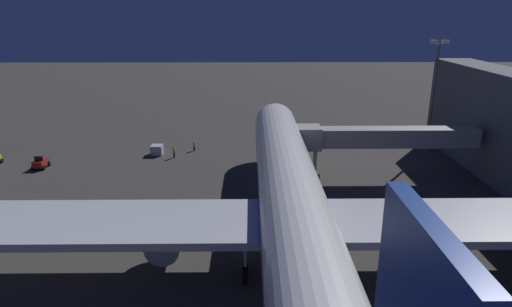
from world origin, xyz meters
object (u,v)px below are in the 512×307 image
(apron_floodlight_mast, at_px, (434,89))
(traffic_cone_nose_port, at_px, (287,153))
(airliner_at_gate, at_px, (294,210))
(traffic_cone_nose_starboard, at_px, (260,153))
(ground_crew_marshaller_fwd, at_px, (174,151))
(ground_crew_near_nose_gear, at_px, (194,145))
(jet_bridge, at_px, (375,137))
(baggage_container_mid_row, at_px, (157,150))
(pushback_tug, at_px, (41,163))

(apron_floodlight_mast, xyz_separation_m, traffic_cone_nose_port, (23.30, 1.91, -10.13))
(airliner_at_gate, xyz_separation_m, traffic_cone_nose_port, (-2.20, -32.74, -5.48))
(traffic_cone_nose_starboard, bearing_deg, apron_floodlight_mast, -176.06)
(traffic_cone_nose_starboard, bearing_deg, ground_crew_marshaller_fwd, 4.81)
(airliner_at_gate, relative_size, traffic_cone_nose_port, 123.65)
(ground_crew_near_nose_gear, bearing_deg, airliner_at_gate, 110.47)
(jet_bridge, bearing_deg, airliner_at_gate, 59.66)
(ground_crew_marshaller_fwd, bearing_deg, jet_bridge, 162.18)
(baggage_container_mid_row, relative_size, traffic_cone_nose_port, 3.36)
(jet_bridge, height_order, pushback_tug, jet_bridge)
(airliner_at_gate, xyz_separation_m, apron_floodlight_mast, (-25.50, -34.65, 4.66))
(ground_crew_marshaller_fwd, xyz_separation_m, traffic_cone_nose_port, (-18.09, -1.15, -0.77))
(ground_crew_marshaller_fwd, relative_size, traffic_cone_nose_starboard, 3.45)
(baggage_container_mid_row, xyz_separation_m, traffic_cone_nose_port, (-21.13, 0.48, -0.50))
(jet_bridge, bearing_deg, baggage_container_mid_row, -18.88)
(airliner_at_gate, relative_size, traffic_cone_nose_starboard, 123.65)
(airliner_at_gate, distance_m, ground_crew_near_nose_gear, 37.95)
(airliner_at_gate, xyz_separation_m, jet_bridge, (-13.04, -22.29, 0.13))
(airliner_at_gate, relative_size, apron_floodlight_mast, 3.79)
(baggage_container_mid_row, bearing_deg, traffic_cone_nose_starboard, 178.35)
(baggage_container_mid_row, bearing_deg, pushback_tug, 21.59)
(pushback_tug, xyz_separation_m, traffic_cone_nose_starboard, (-32.62, -5.81, -0.51))
(ground_crew_near_nose_gear, distance_m, ground_crew_marshaller_fwd, 4.58)
(pushback_tug, height_order, traffic_cone_nose_port, pushback_tug)
(apron_floodlight_mast, bearing_deg, ground_crew_marshaller_fwd, 4.23)
(ground_crew_marshaller_fwd, bearing_deg, traffic_cone_nose_starboard, -175.19)
(airliner_at_gate, height_order, baggage_container_mid_row, airliner_at_gate)
(airliner_at_gate, xyz_separation_m, ground_crew_marshaller_fwd, (15.89, -31.59, -4.70))
(jet_bridge, bearing_deg, apron_floodlight_mast, -135.23)
(airliner_at_gate, height_order, apron_floodlight_mast, airliner_at_gate)
(ground_crew_near_nose_gear, bearing_deg, pushback_tug, 21.04)
(apron_floodlight_mast, relative_size, traffic_cone_nose_starboard, 32.61)
(ground_crew_near_nose_gear, height_order, ground_crew_marshaller_fwd, ground_crew_marshaller_fwd)
(jet_bridge, height_order, traffic_cone_nose_starboard, jet_bridge)
(pushback_tug, bearing_deg, airliner_at_gate, 142.28)
(jet_bridge, distance_m, pushback_tug, 48.36)
(ground_crew_near_nose_gear, height_order, traffic_cone_nose_port, ground_crew_near_nose_gear)
(airliner_at_gate, bearing_deg, ground_crew_marshaller_fwd, -63.30)
(apron_floodlight_mast, relative_size, ground_crew_near_nose_gear, 10.49)
(ground_crew_near_nose_gear, relative_size, traffic_cone_nose_starboard, 3.11)
(baggage_container_mid_row, bearing_deg, traffic_cone_nose_port, 178.69)
(apron_floodlight_mast, relative_size, pushback_tug, 7.35)
(jet_bridge, distance_m, apron_floodlight_mast, 18.12)
(jet_bridge, bearing_deg, ground_crew_marshaller_fwd, -17.82)
(ground_crew_marshaller_fwd, bearing_deg, airliner_at_gate, 116.70)
(ground_crew_near_nose_gear, xyz_separation_m, traffic_cone_nose_port, (-15.36, 2.53, -0.66))
(traffic_cone_nose_port, bearing_deg, ground_crew_marshaller_fwd, 3.65)
(baggage_container_mid_row, xyz_separation_m, traffic_cone_nose_starboard, (-16.73, 0.48, -0.50))
(pushback_tug, distance_m, ground_crew_marshaller_fwd, 19.50)
(pushback_tug, bearing_deg, traffic_cone_nose_starboard, -169.91)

